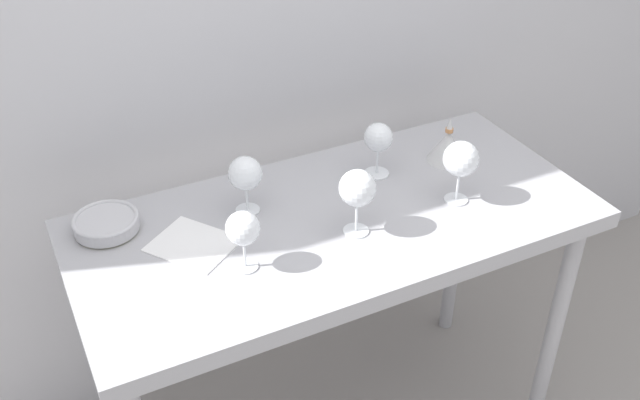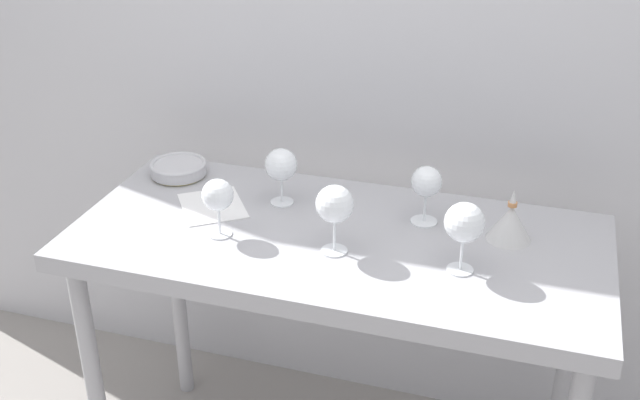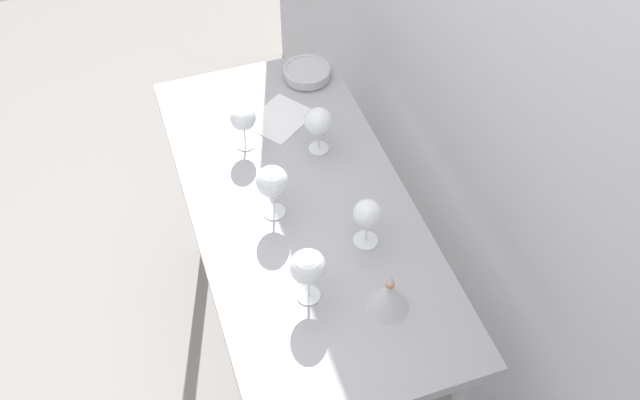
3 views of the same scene
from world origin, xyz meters
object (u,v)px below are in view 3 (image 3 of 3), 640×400
tasting_sheet_upper (280,119)px  tasting_bowl (307,72)px  wine_glass_far_left (319,122)px  wine_glass_near_left (243,119)px  decanter_funnel (389,296)px  wine_glass_near_right (308,268)px  wine_glass_far_right (368,215)px  wine_glass_near_center (272,183)px

tasting_sheet_upper → tasting_bowl: tasting_bowl is taller
wine_glass_far_left → tasting_bowl: 0.38m
wine_glass_near_left → wine_glass_far_left: wine_glass_far_left is taller
wine_glass_near_left → decanter_funnel: size_ratio=1.12×
tasting_sheet_upper → decanter_funnel: bearing=-31.3°
wine_glass_far_left → tasting_sheet_upper: wine_glass_far_left is taller
wine_glass_near_left → decanter_funnel: (0.73, 0.20, -0.06)m
wine_glass_far_left → wine_glass_near_right: wine_glass_near_right is taller
wine_glass_far_right → decanter_funnel: size_ratio=1.14×
wine_glass_near_right → wine_glass_far_right: bearing=120.8°
wine_glass_far_left → decanter_funnel: wine_glass_far_left is taller
tasting_sheet_upper → wine_glass_far_left: bearing=-11.8°
wine_glass_near_center → tasting_bowl: wine_glass_near_center is taller
wine_glass_near_right → decanter_funnel: size_ratio=1.27×
wine_glass_near_left → tasting_bowl: (-0.27, 0.30, -0.09)m
tasting_bowl → decanter_funnel: (0.99, -0.10, 0.02)m
wine_glass_near_left → tasting_sheet_upper: (-0.09, 0.14, -0.11)m
wine_glass_near_center → wine_glass_far_left: 0.30m
wine_glass_far_right → decanter_funnel: bearing=-6.2°
wine_glass_near_left → wine_glass_far_right: bearing=24.5°
wine_glass_far_right → wine_glass_near_right: wine_glass_near_right is taller
tasting_sheet_upper → tasting_bowl: 0.24m
wine_glass_near_center → tasting_bowl: size_ratio=1.07×
wine_glass_near_right → tasting_bowl: wine_glass_near_right is taller
wine_glass_near_right → tasting_sheet_upper: bearing=169.7°
wine_glass_near_left → wine_glass_near_right: bearing=1.1°
tasting_sheet_upper → wine_glass_near_left: bearing=-94.2°
tasting_sheet_upper → tasting_bowl: (-0.18, 0.16, 0.02)m
wine_glass_near_left → tasting_sheet_upper: 0.20m
tasting_bowl → wine_glass_near_left: bearing=-48.1°
wine_glass_near_left → wine_glass_near_right: 0.63m
wine_glass_near_center → tasting_sheet_upper: wine_glass_near_center is taller
wine_glass_near_center → wine_glass_far_left: (-0.22, 0.21, -0.02)m
wine_glass_near_left → decanter_funnel: wine_glass_near_left is taller
tasting_bowl → decanter_funnel: 1.00m
wine_glass_far_right → tasting_sheet_upper: 0.60m
wine_glass_near_center → wine_glass_far_right: (0.19, 0.22, -0.01)m
tasting_bowl → decanter_funnel: size_ratio=1.19×
tasting_bowl → decanter_funnel: bearing=-5.5°
decanter_funnel → tasting_sheet_upper: bearing=-175.7°
wine_glass_near_left → wine_glass_far_left: 0.24m
wine_glass_near_right → wine_glass_near_left: bearing=-178.9°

